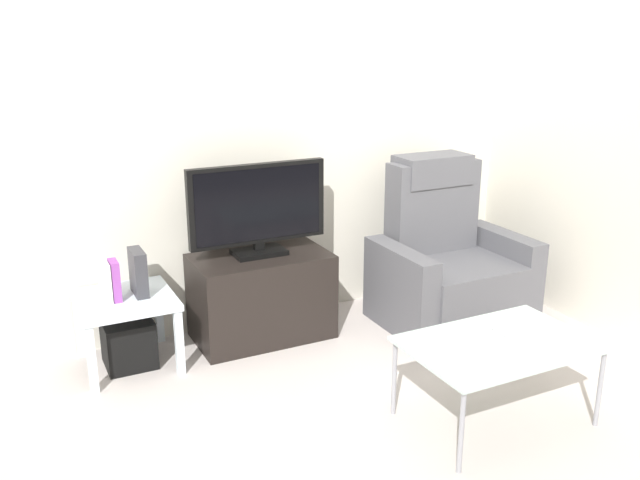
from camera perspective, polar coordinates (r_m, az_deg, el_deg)
The scene contains 13 objects.
ground_plane at distance 3.79m, azimuth 2.00°, elevation -12.43°, with size 6.40×6.40×0.00m, color #BCB2AD.
wall_back at distance 4.35m, azimuth -5.03°, elevation 9.59°, with size 6.40×0.06×2.60m, color beige.
wall_side at distance 4.55m, azimuth 23.76°, elevation 8.54°, with size 0.06×4.48×2.60m, color beige.
tv_stand at distance 4.29m, azimuth -4.96°, elevation -4.74°, with size 0.85×0.48×0.54m.
television at distance 4.13m, azimuth -5.26°, elevation 2.75°, with size 0.87×0.20×0.57m.
recliner_armchair at distance 4.62m, azimuth 10.68°, elevation -2.03°, with size 0.98×0.78×1.08m.
side_table at distance 4.04m, azimuth -16.09°, elevation -5.50°, with size 0.54×0.54×0.42m.
subwoofer_box at distance 4.12m, azimuth -15.84°, elevation -8.33°, with size 0.28×0.28×0.28m, color black.
book_leftmost at distance 3.94m, azimuth -17.67°, elevation -3.42°, with size 0.05×0.14×0.23m, color white.
book_middle at distance 3.95m, azimuth -16.92°, elevation -3.28°, with size 0.04×0.12×0.23m, color purple.
game_console at distance 3.99m, azimuth -15.08°, elevation -2.65°, with size 0.07×0.20×0.26m, color #333338.
coffee_table at distance 3.44m, azimuth 14.82°, elevation -8.72°, with size 0.90×0.60×0.43m.
cell_phone at distance 3.52m, azimuth 15.53°, elevation -7.61°, with size 0.07×0.15×0.01m, color #B7B7BC.
Camera 1 is at (-1.59, -2.89, 1.87)m, focal length 37.94 mm.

